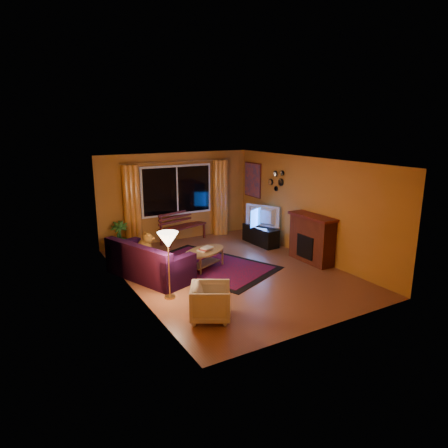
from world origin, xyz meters
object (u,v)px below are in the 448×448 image
bench (183,234)px  floor_lamp (169,266)px  tv_console (260,235)px  armchair (211,300)px  sofa (150,260)px  coffee_table (205,259)px

bench → floor_lamp: size_ratio=1.13×
bench → tv_console: (1.77, -1.30, 0.03)m
bench → armchair: size_ratio=2.13×
tv_console → bench: bearing=141.3°
sofa → tv_console: 3.63m
armchair → tv_console: 4.58m
bench → floor_lamp: (-1.80, -3.34, 0.43)m
bench → coffee_table: bearing=-119.8°
sofa → tv_console: (3.53, 0.83, -0.16)m
tv_console → armchair: bearing=-138.0°
sofa → coffee_table: sofa is taller
coffee_table → tv_console: size_ratio=1.00×
armchair → tv_console: armchair is taller
floor_lamp → coffee_table: bearing=39.8°
floor_lamp → tv_console: (3.56, 2.04, -0.40)m
armchair → floor_lamp: bearing=43.7°
floor_lamp → bench: bearing=61.7°
coffee_table → armchair: bearing=-114.7°
tv_console → coffee_table: bearing=-159.5°
bench → sofa: bearing=-147.4°
sofa → floor_lamp: (-0.04, -1.21, 0.24)m
sofa → tv_console: sofa is taller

